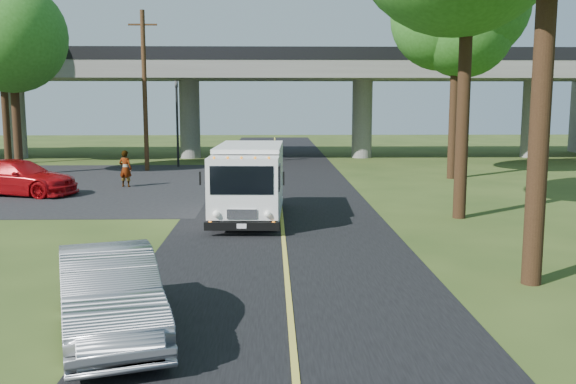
{
  "coord_description": "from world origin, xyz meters",
  "views": [
    {
      "loc": [
        -0.35,
        -12.86,
        4.15
      ],
      "look_at": [
        0.1,
        4.51,
        1.6
      ],
      "focal_mm": 40.0,
      "sensor_mm": 36.0,
      "label": 1
    }
  ],
  "objects_px": {
    "tree_right_far": "(462,14)",
    "silver_sedan": "(109,294)",
    "red_sedan": "(18,178)",
    "tree_left_far": "(3,44)",
    "utility_pole": "(145,90)",
    "tree_left_lot": "(13,25)",
    "step_van": "(249,180)",
    "traffic_signal": "(177,114)",
    "pedestrian": "(125,169)"
  },
  "relations": [
    {
      "from": "pedestrian",
      "to": "utility_pole",
      "type": "bearing_deg",
      "value": -69.71
    },
    {
      "from": "tree_right_far",
      "to": "silver_sedan",
      "type": "distance_m",
      "value": 26.19
    },
    {
      "from": "utility_pole",
      "to": "tree_left_lot",
      "type": "bearing_deg",
      "value": -161.03
    },
    {
      "from": "traffic_signal",
      "to": "utility_pole",
      "type": "xyz_separation_m",
      "value": [
        -1.5,
        -2.0,
        1.4
      ]
    },
    {
      "from": "tree_right_far",
      "to": "step_van",
      "type": "xyz_separation_m",
      "value": [
        -10.32,
        -10.87,
        -6.92
      ]
    },
    {
      "from": "tree_left_lot",
      "to": "step_van",
      "type": "bearing_deg",
      "value": -45.43
    },
    {
      "from": "pedestrian",
      "to": "tree_right_far",
      "type": "bearing_deg",
      "value": -153.04
    },
    {
      "from": "tree_left_lot",
      "to": "tree_left_far",
      "type": "bearing_deg",
      "value": 116.57
    },
    {
      "from": "tree_left_far",
      "to": "silver_sedan",
      "type": "relative_size",
      "value": 2.16
    },
    {
      "from": "traffic_signal",
      "to": "pedestrian",
      "type": "relative_size",
      "value": 3.0
    },
    {
      "from": "silver_sedan",
      "to": "tree_left_lot",
      "type": "bearing_deg",
      "value": 95.61
    },
    {
      "from": "utility_pole",
      "to": "tree_right_far",
      "type": "height_order",
      "value": "tree_right_far"
    },
    {
      "from": "utility_pole",
      "to": "silver_sedan",
      "type": "bearing_deg",
      "value": -80.59
    },
    {
      "from": "traffic_signal",
      "to": "tree_left_lot",
      "type": "relative_size",
      "value": 0.5
    },
    {
      "from": "red_sedan",
      "to": "step_van",
      "type": "bearing_deg",
      "value": -104.78
    },
    {
      "from": "tree_left_lot",
      "to": "silver_sedan",
      "type": "bearing_deg",
      "value": -66.0
    },
    {
      "from": "pedestrian",
      "to": "traffic_signal",
      "type": "bearing_deg",
      "value": -79.97
    },
    {
      "from": "tree_left_far",
      "to": "silver_sedan",
      "type": "bearing_deg",
      "value": -65.47
    },
    {
      "from": "tree_right_far",
      "to": "red_sedan",
      "type": "height_order",
      "value": "tree_right_far"
    },
    {
      "from": "tree_right_far",
      "to": "tree_left_lot",
      "type": "height_order",
      "value": "tree_right_far"
    },
    {
      "from": "tree_left_far",
      "to": "pedestrian",
      "type": "height_order",
      "value": "tree_left_far"
    },
    {
      "from": "traffic_signal",
      "to": "tree_left_far",
      "type": "xyz_separation_m",
      "value": [
        -10.79,
        1.84,
        4.25
      ]
    },
    {
      "from": "step_van",
      "to": "red_sedan",
      "type": "xyz_separation_m",
      "value": [
        -10.15,
        5.87,
        -0.62
      ]
    },
    {
      "from": "traffic_signal",
      "to": "silver_sedan",
      "type": "relative_size",
      "value": 1.13
    },
    {
      "from": "silver_sedan",
      "to": "traffic_signal",
      "type": "bearing_deg",
      "value": 77.33
    },
    {
      "from": "tree_left_far",
      "to": "step_van",
      "type": "height_order",
      "value": "tree_left_far"
    },
    {
      "from": "silver_sedan",
      "to": "pedestrian",
      "type": "relative_size",
      "value": 2.65
    },
    {
      "from": "utility_pole",
      "to": "step_van",
      "type": "xyz_separation_m",
      "value": [
        6.38,
        -15.03,
        -3.21
      ]
    },
    {
      "from": "tree_left_far",
      "to": "step_van",
      "type": "bearing_deg",
      "value": -50.28
    },
    {
      "from": "traffic_signal",
      "to": "silver_sedan",
      "type": "bearing_deg",
      "value": -84.28
    },
    {
      "from": "tree_right_far",
      "to": "tree_left_lot",
      "type": "bearing_deg",
      "value": 175.03
    },
    {
      "from": "traffic_signal",
      "to": "utility_pole",
      "type": "distance_m",
      "value": 2.86
    },
    {
      "from": "tree_left_far",
      "to": "red_sedan",
      "type": "bearing_deg",
      "value": -66.98
    },
    {
      "from": "tree_right_far",
      "to": "red_sedan",
      "type": "xyz_separation_m",
      "value": [
        -20.47,
        -5.0,
        -7.54
      ]
    },
    {
      "from": "tree_right_far",
      "to": "silver_sedan",
      "type": "relative_size",
      "value": 2.4
    },
    {
      "from": "utility_pole",
      "to": "tree_right_far",
      "type": "relative_size",
      "value": 0.82
    },
    {
      "from": "traffic_signal",
      "to": "step_van",
      "type": "height_order",
      "value": "traffic_signal"
    },
    {
      "from": "traffic_signal",
      "to": "tree_left_lot",
      "type": "height_order",
      "value": "tree_left_lot"
    },
    {
      "from": "tree_right_far",
      "to": "tree_left_far",
      "type": "distance_m",
      "value": 27.22
    },
    {
      "from": "utility_pole",
      "to": "red_sedan",
      "type": "relative_size",
      "value": 1.72
    },
    {
      "from": "utility_pole",
      "to": "silver_sedan",
      "type": "xyz_separation_m",
      "value": [
        4.3,
        -25.96,
        -3.84
      ]
    },
    {
      "from": "tree_right_far",
      "to": "silver_sedan",
      "type": "bearing_deg",
      "value": -119.65
    },
    {
      "from": "red_sedan",
      "to": "silver_sedan",
      "type": "distance_m",
      "value": 18.63
    },
    {
      "from": "tree_left_lot",
      "to": "step_van",
      "type": "relative_size",
      "value": 1.71
    },
    {
      "from": "traffic_signal",
      "to": "tree_right_far",
      "type": "height_order",
      "value": "tree_right_far"
    },
    {
      "from": "utility_pole",
      "to": "pedestrian",
      "type": "bearing_deg",
      "value": -87.4
    },
    {
      "from": "tree_left_far",
      "to": "pedestrian",
      "type": "distance_m",
      "value": 15.8
    },
    {
      "from": "traffic_signal",
      "to": "pedestrian",
      "type": "xyz_separation_m",
      "value": [
        -1.19,
        -8.84,
        -2.33
      ]
    },
    {
      "from": "traffic_signal",
      "to": "red_sedan",
      "type": "height_order",
      "value": "traffic_signal"
    },
    {
      "from": "red_sedan",
      "to": "utility_pole",
      "type": "bearing_deg",
      "value": -7.11
    }
  ]
}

